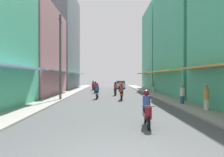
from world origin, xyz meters
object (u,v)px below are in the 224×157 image
motorbike_maroon (147,110)px  motorbike_red (93,86)px  pedestrian_foreground (206,98)px  pedestrian_midway (182,95)px  utility_pole (60,57)px  motorbike_green (115,89)px  parked_car (121,84)px  motorbike_white (97,92)px  motorbike_black (120,86)px  motorbike_orange (121,92)px  motorbike_blue (96,88)px  pedestrian_crossing (153,86)px

motorbike_maroon → motorbike_red: size_ratio=1.01×
pedestrian_foreground → pedestrian_midway: (-0.40, 2.80, -0.08)m
motorbike_red → utility_pole: 13.98m
motorbike_green → parked_car: 13.66m
motorbike_red → motorbike_white: 12.27m
motorbike_maroon → motorbike_black: 20.73m
motorbike_black → motorbike_orange: bearing=-93.2°
motorbike_green → motorbike_red: size_ratio=1.00×
motorbike_blue → pedestrian_foreground: bearing=-61.0°
pedestrian_midway → pedestrian_crossing: bearing=87.2°
motorbike_blue → motorbike_red: 5.50m
pedestrian_foreground → motorbike_blue: bearing=119.0°
motorbike_orange → motorbike_maroon: bearing=-87.2°
motorbike_orange → pedestrian_midway: bearing=-37.3°
motorbike_maroon → pedestrian_foreground: pedestrian_foreground is taller
motorbike_orange → pedestrian_foreground: size_ratio=1.07×
motorbike_maroon → pedestrian_crossing: size_ratio=1.08×
parked_car → pedestrian_crossing: bearing=-67.8°
motorbike_maroon → motorbike_white: size_ratio=1.00×
motorbike_black → utility_pole: utility_pole is taller
motorbike_maroon → utility_pole: utility_pole is taller
motorbike_blue → parked_car: size_ratio=0.43×
motorbike_blue → parked_car: bearing=68.4°
pedestrian_foreground → pedestrian_midway: bearing=98.2°
motorbike_green → pedestrian_midway: size_ratio=1.16×
motorbike_red → utility_pole: size_ratio=0.23×
motorbike_green → pedestrian_foreground: 11.98m
motorbike_green → motorbike_blue: size_ratio=1.00×
motorbike_white → motorbike_blue: bearing=95.2°
motorbike_green → motorbike_black: 6.77m
motorbike_maroon → parked_car: bearing=88.6°
motorbike_black → parked_car: size_ratio=0.41×
motorbike_red → motorbike_maroon: bearing=-79.5°
motorbike_black → utility_pole: size_ratio=0.22×
pedestrian_foreground → pedestrian_midway: size_ratio=1.09×
motorbike_black → motorbike_maroon: bearing=-90.5°
motorbike_blue → motorbike_black: 4.97m
motorbike_black → utility_pole: 13.49m
pedestrian_midway → motorbike_maroon: bearing=-123.2°
motorbike_green → pedestrian_crossing: bearing=37.1°
motorbike_black → pedestrian_foreground: 17.98m
motorbike_green → pedestrian_midway: (4.81, -7.99, 0.07)m
pedestrian_foreground → utility_pole: utility_pole is taller
motorbike_maroon → pedestrian_midway: bearing=56.8°
motorbike_red → motorbike_orange: 13.82m
pedestrian_midway → parked_car: bearing=98.6°
motorbike_blue → pedestrian_crossing: 8.01m
pedestrian_crossing → pedestrian_foreground: bearing=-90.7°
motorbike_green → pedestrian_foreground: size_ratio=1.07×
motorbike_red → pedestrian_crossing: (8.75, -4.59, 0.14)m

